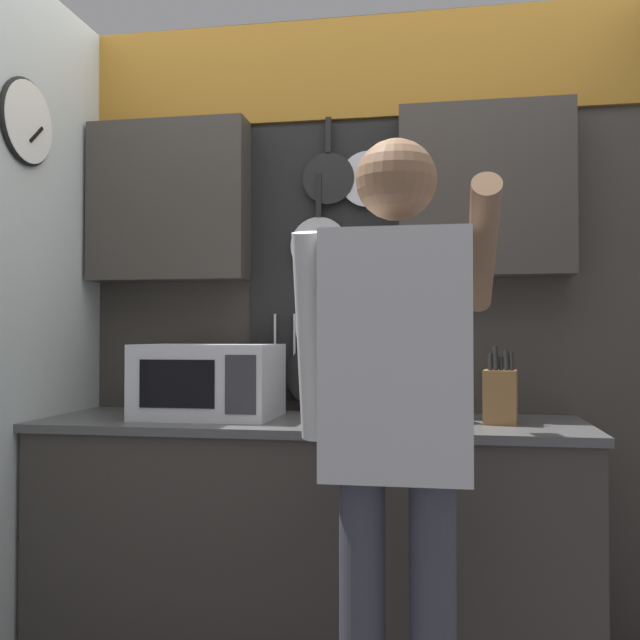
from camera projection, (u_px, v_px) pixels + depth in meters
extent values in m
cube|color=#38332D|center=(310.00, 551.00, 2.56)|extent=(1.91, 0.60, 0.88)
cube|color=#4C4C4C|center=(310.00, 424.00, 2.57)|extent=(1.94, 0.63, 0.03)
cube|color=#38332D|center=(325.00, 327.00, 2.89)|extent=(2.51, 0.04, 2.50)
cube|color=#99661E|center=(323.00, 70.00, 2.88)|extent=(2.47, 0.02, 0.41)
cube|color=#38332D|center=(169.00, 202.00, 2.91)|extent=(0.66, 0.16, 0.65)
cube|color=#38332D|center=(485.00, 191.00, 2.69)|extent=(0.64, 0.16, 0.65)
cube|color=black|center=(325.00, 262.00, 2.87)|extent=(0.61, 0.01, 1.11)
cylinder|color=black|center=(329.00, 179.00, 2.85)|extent=(0.21, 0.02, 0.21)
cube|color=black|center=(328.00, 135.00, 2.84)|extent=(0.02, 0.02, 0.14)
cylinder|color=#B7B7BC|center=(319.00, 246.00, 2.85)|extent=(0.23, 0.02, 0.23)
cube|color=black|center=(319.00, 196.00, 2.84)|extent=(0.02, 0.02, 0.17)
cylinder|color=#B7B7BC|center=(330.00, 326.00, 2.83)|extent=(0.29, 0.02, 0.29)
cube|color=black|center=(330.00, 274.00, 2.83)|extent=(0.02, 0.02, 0.13)
cylinder|color=black|center=(317.00, 376.00, 2.84)|extent=(0.25, 0.02, 0.25)
cube|color=black|center=(317.00, 327.00, 2.83)|extent=(0.02, 0.02, 0.14)
cylinder|color=silver|center=(368.00, 179.00, 2.82)|extent=(0.22, 0.01, 0.22)
sphere|color=black|center=(367.00, 178.00, 2.80)|extent=(0.03, 0.03, 0.03)
cylinder|color=silver|center=(275.00, 341.00, 2.87)|extent=(0.01, 0.01, 0.22)
ellipsoid|color=silver|center=(275.00, 372.00, 2.87)|extent=(0.05, 0.01, 0.04)
cylinder|color=silver|center=(294.00, 343.00, 2.85)|extent=(0.01, 0.01, 0.24)
ellipsoid|color=silver|center=(294.00, 377.00, 2.85)|extent=(0.06, 0.01, 0.05)
cylinder|color=red|center=(314.00, 338.00, 2.84)|extent=(0.01, 0.01, 0.19)
ellipsoid|color=red|center=(314.00, 366.00, 2.84)|extent=(0.05, 0.01, 0.05)
cylinder|color=black|center=(334.00, 343.00, 2.83)|extent=(0.01, 0.01, 0.24)
ellipsoid|color=black|center=(334.00, 377.00, 2.82)|extent=(0.04, 0.01, 0.04)
cylinder|color=silver|center=(354.00, 335.00, 2.81)|extent=(0.01, 0.01, 0.17)
ellipsoid|color=silver|center=(354.00, 360.00, 2.81)|extent=(0.04, 0.01, 0.04)
cylinder|color=silver|center=(374.00, 336.00, 2.80)|extent=(0.01, 0.01, 0.18)
ellipsoid|color=silver|center=(374.00, 362.00, 2.80)|extent=(0.05, 0.01, 0.04)
cylinder|color=white|center=(28.00, 122.00, 2.50)|extent=(0.02, 0.29, 0.29)
torus|color=black|center=(27.00, 122.00, 2.50)|extent=(0.02, 0.31, 0.31)
cube|color=black|center=(36.00, 135.00, 2.53)|extent=(0.01, 0.08, 0.08)
cube|color=silver|center=(210.00, 381.00, 2.64)|extent=(0.50, 0.37, 0.27)
cube|color=black|center=(177.00, 384.00, 2.46)|extent=(0.27, 0.01, 0.17)
cube|color=#333338|center=(241.00, 385.00, 2.42)|extent=(0.11, 0.01, 0.20)
cube|color=brown|center=(500.00, 397.00, 2.46)|extent=(0.13, 0.16, 0.18)
cylinder|color=black|center=(490.00, 362.00, 2.43)|extent=(0.02, 0.03, 0.06)
cylinder|color=black|center=(496.00, 358.00, 2.43)|extent=(0.02, 0.04, 0.08)
cylinder|color=black|center=(501.00, 364.00, 2.43)|extent=(0.02, 0.03, 0.05)
cylinder|color=black|center=(506.00, 360.00, 2.42)|extent=(0.02, 0.03, 0.07)
cylinder|color=black|center=(512.00, 361.00, 2.42)|extent=(0.02, 0.03, 0.06)
cylinder|color=white|center=(446.00, 404.00, 2.49)|extent=(0.12, 0.12, 0.13)
cylinder|color=red|center=(441.00, 371.00, 2.48)|extent=(0.04, 0.04, 0.25)
cylinder|color=silver|center=(439.00, 371.00, 2.49)|extent=(0.03, 0.03, 0.25)
cylinder|color=silver|center=(444.00, 370.00, 2.49)|extent=(0.04, 0.01, 0.26)
cylinder|color=tan|center=(450.00, 369.00, 2.48)|extent=(0.03, 0.06, 0.27)
cylinder|color=silver|center=(450.00, 380.00, 2.47)|extent=(0.02, 0.03, 0.20)
cube|color=#BCBCBC|center=(397.00, 354.00, 1.84)|extent=(0.38, 0.22, 0.64)
sphere|color=brown|center=(396.00, 180.00, 1.85)|extent=(0.21, 0.21, 0.21)
cylinder|color=#BCBCBC|center=(312.00, 337.00, 1.91)|extent=(0.08, 0.22, 0.57)
cylinder|color=brown|center=(482.00, 249.00, 2.05)|extent=(0.08, 0.53, 0.35)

